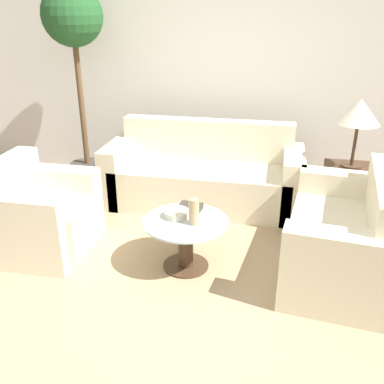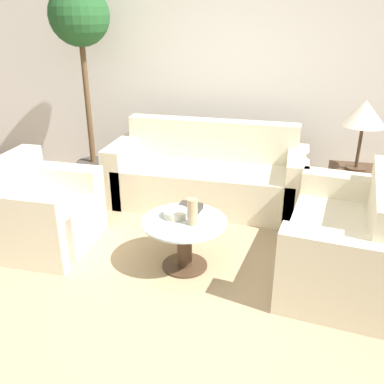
{
  "view_description": "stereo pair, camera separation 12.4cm",
  "coord_description": "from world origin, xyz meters",
  "px_view_note": "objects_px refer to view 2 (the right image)",
  "views": [
    {
      "loc": [
        0.6,
        -2.22,
        1.93
      ],
      "look_at": [
        -0.03,
        0.89,
        0.55
      ],
      "focal_mm": 40.0,
      "sensor_mm": 36.0,
      "label": 1
    },
    {
      "loc": [
        0.72,
        -2.19,
        1.93
      ],
      "look_at": [
        -0.03,
        0.89,
        0.55
      ],
      "focal_mm": 40.0,
      "sensor_mm": 36.0,
      "label": 2
    }
  ],
  "objects_px": {
    "sofa_main": "(208,177)",
    "coffee_table": "(184,237)",
    "bowl": "(175,213)",
    "potted_plant": "(82,44)",
    "vase": "(192,212)",
    "book_stack": "(190,208)",
    "loveseat": "(347,243)",
    "armchair": "(42,215)",
    "table_lamp": "(364,115)"
  },
  "relations": [
    {
      "from": "bowl",
      "to": "vase",
      "type": "bearing_deg",
      "value": -30.35
    },
    {
      "from": "sofa_main",
      "to": "armchair",
      "type": "relative_size",
      "value": 2.4
    },
    {
      "from": "sofa_main",
      "to": "vase",
      "type": "height_order",
      "value": "sofa_main"
    },
    {
      "from": "armchair",
      "to": "loveseat",
      "type": "distance_m",
      "value": 2.51
    },
    {
      "from": "potted_plant",
      "to": "loveseat",
      "type": "bearing_deg",
      "value": -25.26
    },
    {
      "from": "sofa_main",
      "to": "loveseat",
      "type": "bearing_deg",
      "value": -39.98
    },
    {
      "from": "coffee_table",
      "to": "book_stack",
      "type": "height_order",
      "value": "book_stack"
    },
    {
      "from": "coffee_table",
      "to": "table_lamp",
      "type": "height_order",
      "value": "table_lamp"
    },
    {
      "from": "sofa_main",
      "to": "table_lamp",
      "type": "height_order",
      "value": "table_lamp"
    },
    {
      "from": "table_lamp",
      "to": "bowl",
      "type": "relative_size",
      "value": 3.2
    },
    {
      "from": "coffee_table",
      "to": "table_lamp",
      "type": "distance_m",
      "value": 1.91
    },
    {
      "from": "loveseat",
      "to": "table_lamp",
      "type": "height_order",
      "value": "table_lamp"
    },
    {
      "from": "armchair",
      "to": "book_stack",
      "type": "xyz_separation_m",
      "value": [
        1.27,
        0.14,
        0.15
      ]
    },
    {
      "from": "table_lamp",
      "to": "vase",
      "type": "height_order",
      "value": "table_lamp"
    },
    {
      "from": "loveseat",
      "to": "bowl",
      "type": "distance_m",
      "value": 1.32
    },
    {
      "from": "coffee_table",
      "to": "potted_plant",
      "type": "distance_m",
      "value": 2.43
    },
    {
      "from": "coffee_table",
      "to": "book_stack",
      "type": "relative_size",
      "value": 3.29
    },
    {
      "from": "loveseat",
      "to": "vase",
      "type": "xyz_separation_m",
      "value": [
        -1.15,
        -0.22,
        0.23
      ]
    },
    {
      "from": "sofa_main",
      "to": "vase",
      "type": "xyz_separation_m",
      "value": [
        0.15,
        -1.31,
        0.23
      ]
    },
    {
      "from": "armchair",
      "to": "coffee_table",
      "type": "distance_m",
      "value": 1.28
    },
    {
      "from": "sofa_main",
      "to": "vase",
      "type": "relative_size",
      "value": 9.75
    },
    {
      "from": "bowl",
      "to": "book_stack",
      "type": "distance_m",
      "value": 0.16
    },
    {
      "from": "armchair",
      "to": "book_stack",
      "type": "distance_m",
      "value": 1.29
    },
    {
      "from": "sofa_main",
      "to": "armchair",
      "type": "xyz_separation_m",
      "value": [
        -1.2,
        -1.22,
        0.0
      ]
    },
    {
      "from": "sofa_main",
      "to": "coffee_table",
      "type": "height_order",
      "value": "sofa_main"
    },
    {
      "from": "sofa_main",
      "to": "coffee_table",
      "type": "relative_size",
      "value": 3.02
    },
    {
      "from": "sofa_main",
      "to": "coffee_table",
      "type": "distance_m",
      "value": 1.27
    },
    {
      "from": "potted_plant",
      "to": "vase",
      "type": "relative_size",
      "value": 10.51
    },
    {
      "from": "bowl",
      "to": "potted_plant",
      "type": "bearing_deg",
      "value": 134.72
    },
    {
      "from": "armchair",
      "to": "coffee_table",
      "type": "height_order",
      "value": "armchair"
    },
    {
      "from": "table_lamp",
      "to": "vase",
      "type": "xyz_separation_m",
      "value": [
        -1.27,
        -1.15,
        -0.54
      ]
    },
    {
      "from": "loveseat",
      "to": "potted_plant",
      "type": "bearing_deg",
      "value": -108.02
    },
    {
      "from": "coffee_table",
      "to": "vase",
      "type": "height_order",
      "value": "vase"
    },
    {
      "from": "vase",
      "to": "book_stack",
      "type": "height_order",
      "value": "vase"
    },
    {
      "from": "book_stack",
      "to": "armchair",
      "type": "bearing_deg",
      "value": -166.29
    },
    {
      "from": "loveseat",
      "to": "book_stack",
      "type": "xyz_separation_m",
      "value": [
        -1.23,
        0.01,
        0.15
      ]
    },
    {
      "from": "vase",
      "to": "coffee_table",
      "type": "bearing_deg",
      "value": 150.28
    },
    {
      "from": "vase",
      "to": "bowl",
      "type": "relative_size",
      "value": 1.03
    },
    {
      "from": "loveseat",
      "to": "coffee_table",
      "type": "bearing_deg",
      "value": -74.61
    },
    {
      "from": "sofa_main",
      "to": "potted_plant",
      "type": "distance_m",
      "value": 1.9
    },
    {
      "from": "coffee_table",
      "to": "bowl",
      "type": "height_order",
      "value": "bowl"
    },
    {
      "from": "sofa_main",
      "to": "bowl",
      "type": "distance_m",
      "value": 1.23
    },
    {
      "from": "coffee_table",
      "to": "vase",
      "type": "distance_m",
      "value": 0.26
    },
    {
      "from": "coffee_table",
      "to": "potted_plant",
      "type": "bearing_deg",
      "value": 135.4
    },
    {
      "from": "sofa_main",
      "to": "book_stack",
      "type": "xyz_separation_m",
      "value": [
        0.07,
        -1.08,
        0.15
      ]
    },
    {
      "from": "sofa_main",
      "to": "coffee_table",
      "type": "xyz_separation_m",
      "value": [
        0.08,
        -1.27,
        -0.02
      ]
    },
    {
      "from": "sofa_main",
      "to": "vase",
      "type": "distance_m",
      "value": 1.34
    },
    {
      "from": "armchair",
      "to": "sofa_main",
      "type": "bearing_deg",
      "value": -44.86
    },
    {
      "from": "potted_plant",
      "to": "vase",
      "type": "distance_m",
      "value": 2.38
    },
    {
      "from": "sofa_main",
      "to": "potted_plant",
      "type": "bearing_deg",
      "value": 172.71
    }
  ]
}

